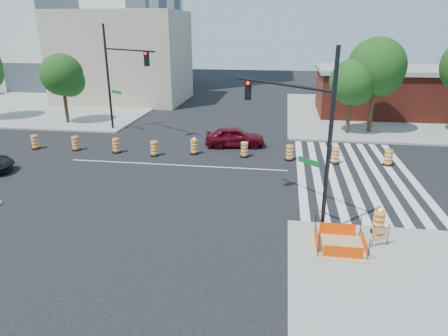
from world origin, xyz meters
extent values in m
plane|color=black|center=(0.00, 0.00, 0.00)|extent=(120.00, 120.00, 0.00)
cube|color=gray|center=(18.00, 18.00, 0.07)|extent=(22.00, 22.00, 0.15)
cube|color=gray|center=(-18.00, 18.00, 0.07)|extent=(22.00, 22.00, 0.15)
cube|color=silver|center=(7.80, 0.00, 0.01)|extent=(0.45, 13.50, 0.01)
cube|color=silver|center=(8.70, 0.00, 0.01)|extent=(0.45, 13.50, 0.01)
cube|color=silver|center=(9.60, 0.00, 0.01)|extent=(0.45, 13.50, 0.01)
cube|color=silver|center=(10.50, 0.00, 0.01)|extent=(0.45, 13.50, 0.01)
cube|color=silver|center=(11.40, 0.00, 0.01)|extent=(0.45, 13.50, 0.01)
cube|color=silver|center=(12.30, 0.00, 0.01)|extent=(0.45, 13.50, 0.01)
cube|color=silver|center=(13.20, 0.00, 0.01)|extent=(0.45, 13.50, 0.01)
cube|color=silver|center=(14.10, 0.00, 0.01)|extent=(0.45, 13.50, 0.01)
cube|color=silver|center=(0.00, 0.00, 0.01)|extent=(14.00, 0.12, 0.01)
cube|color=tan|center=(9.00, -9.00, 0.17)|extent=(2.20, 2.20, 0.05)
cube|color=#F94504|center=(9.00, -9.90, 0.43)|extent=(1.44, 0.02, 0.55)
cube|color=#F94504|center=(9.00, -8.10, 0.43)|extent=(1.44, 0.02, 0.55)
cube|color=#F94504|center=(8.10, -9.00, 0.43)|extent=(0.02, 1.44, 0.55)
cube|color=#F94504|center=(9.90, -9.00, 0.43)|extent=(0.02, 1.44, 0.55)
cylinder|color=black|center=(8.10, -9.90, 0.60)|extent=(0.04, 0.04, 0.90)
cylinder|color=black|center=(9.90, -9.90, 0.60)|extent=(0.04, 0.04, 0.90)
cylinder|color=black|center=(8.10, -8.10, 0.60)|extent=(0.04, 0.04, 0.90)
cylinder|color=black|center=(9.90, -8.10, 0.60)|extent=(0.04, 0.04, 0.90)
cube|color=maroon|center=(18.00, 18.00, 2.10)|extent=(16.00, 8.00, 4.20)
cube|color=gray|center=(18.00, 18.00, 4.40)|extent=(16.50, 8.50, 0.40)
cube|color=tan|center=(-12.00, 22.00, 5.00)|extent=(14.00, 10.00, 10.00)
imported|color=#520711|center=(3.15, 4.70, 0.73)|extent=(4.52, 2.41, 1.46)
cylinder|color=black|center=(8.42, -7.73, 3.92)|extent=(0.17, 0.17, 7.53)
cylinder|color=black|center=(6.34, -5.82, 5.99)|extent=(4.24, 3.90, 0.11)
cube|color=black|center=(4.88, -4.48, 5.52)|extent=(0.30, 0.26, 0.94)
sphere|color=#FF0C0C|center=(4.88, -4.66, 5.85)|extent=(0.17, 0.17, 0.17)
cube|color=#0C591E|center=(7.72, -7.09, 2.97)|extent=(0.86, 0.79, 0.24)
cylinder|color=black|center=(-7.77, 8.19, 4.35)|extent=(0.19, 0.19, 8.39)
cylinder|color=black|center=(-5.16, 6.43, 6.65)|extent=(5.28, 3.63, 0.13)
cube|color=black|center=(-3.33, 5.19, 6.13)|extent=(0.34, 0.29, 1.05)
sphere|color=#FF0C0C|center=(-3.33, 5.01, 6.50)|extent=(0.19, 0.19, 0.19)
cube|color=#0C591E|center=(-6.90, 7.60, 3.30)|extent=(1.07, 0.74, 0.26)
cylinder|color=black|center=(10.71, -7.59, 0.20)|extent=(0.57, 0.57, 0.10)
cylinder|color=#F96305|center=(10.71, -7.59, 0.67)|extent=(0.46, 0.46, 0.91)
sphere|color=#FF990C|center=(10.71, -7.59, 1.20)|extent=(0.15, 0.15, 0.15)
cube|color=#F96305|center=(10.57, -8.69, 0.78)|extent=(0.72, 0.33, 0.25)
cube|color=#F96305|center=(10.57, -8.69, 0.49)|extent=(0.72, 0.33, 0.20)
cylinder|color=black|center=(10.25, -8.82, 0.60)|extent=(0.04, 0.04, 0.90)
cylinder|color=black|center=(10.88, -8.55, 0.60)|extent=(0.04, 0.04, 0.90)
cylinder|color=#382314|center=(-12.67, 9.65, 1.94)|extent=(0.31, 0.31, 3.88)
sphere|color=#153F12|center=(-12.67, 9.65, 4.36)|extent=(3.63, 3.63, 3.63)
sphere|color=#153F12|center=(-12.18, 9.95, 3.75)|extent=(2.66, 2.66, 2.66)
sphere|color=#153F12|center=(-13.05, 9.46, 4.00)|extent=(2.42, 2.42, 2.42)
cylinder|color=#382314|center=(11.76, 9.46, 1.88)|extent=(0.29, 0.29, 3.76)
sphere|color=#153F12|center=(11.76, 9.46, 4.23)|extent=(3.53, 3.53, 3.53)
sphere|color=#153F12|center=(12.21, 9.73, 3.64)|extent=(2.59, 2.59, 2.59)
sphere|color=#153F12|center=(11.40, 9.28, 3.88)|extent=(2.35, 2.35, 2.35)
cylinder|color=#382314|center=(13.60, 10.21, 2.39)|extent=(0.34, 0.34, 4.78)
sphere|color=#153F12|center=(13.60, 10.21, 5.38)|extent=(4.48, 4.48, 4.48)
sphere|color=#153F12|center=(14.13, 10.53, 4.63)|extent=(3.29, 3.29, 3.29)
sphere|color=#153F12|center=(13.17, 9.99, 4.93)|extent=(2.99, 2.99, 2.99)
cylinder|color=black|center=(-10.92, 1.96, 0.05)|extent=(0.60, 0.60, 0.10)
cylinder|color=#F96305|center=(-10.92, 1.96, 0.55)|extent=(0.48, 0.48, 0.95)
cylinder|color=black|center=(-7.87, 2.06, 0.05)|extent=(0.60, 0.60, 0.10)
cylinder|color=#F96305|center=(-7.87, 2.06, 0.55)|extent=(0.48, 0.48, 0.95)
cylinder|color=black|center=(-4.81, 1.96, 0.05)|extent=(0.60, 0.60, 0.10)
cylinder|color=#F96305|center=(-4.81, 1.96, 0.55)|extent=(0.48, 0.48, 0.95)
cylinder|color=black|center=(-1.97, 1.66, 0.05)|extent=(0.60, 0.60, 0.10)
cylinder|color=#F96305|center=(-1.97, 1.66, 0.55)|extent=(0.48, 0.48, 0.95)
cylinder|color=black|center=(0.62, 2.47, 0.05)|extent=(0.60, 0.60, 0.10)
cylinder|color=#F96305|center=(0.62, 2.47, 0.55)|extent=(0.48, 0.48, 0.95)
sphere|color=#FF990C|center=(0.62, 2.47, 1.10)|extent=(0.16, 0.16, 0.16)
cylinder|color=black|center=(4.10, 2.33, 0.05)|extent=(0.60, 0.60, 0.10)
cylinder|color=#F96305|center=(4.10, 2.33, 0.55)|extent=(0.48, 0.48, 0.95)
cylinder|color=black|center=(7.10, 2.08, 0.05)|extent=(0.60, 0.60, 0.10)
cylinder|color=#F96305|center=(7.10, 2.08, 0.55)|extent=(0.48, 0.48, 0.95)
cylinder|color=black|center=(9.99, 1.84, 0.05)|extent=(0.60, 0.60, 0.10)
cylinder|color=#F96305|center=(9.99, 1.84, 0.55)|extent=(0.48, 0.48, 0.95)
cylinder|color=black|center=(13.26, 1.93, 0.05)|extent=(0.60, 0.60, 0.10)
cylinder|color=#F96305|center=(13.26, 1.93, 0.55)|extent=(0.48, 0.48, 0.95)
camera|label=1|loc=(6.55, -23.24, 8.30)|focal=32.00mm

